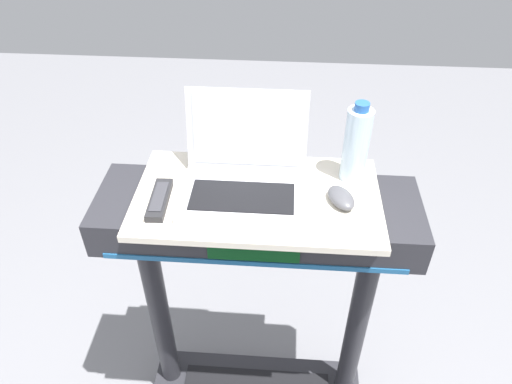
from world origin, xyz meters
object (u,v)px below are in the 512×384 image
Objects in this scene: computer_mouse at (341,198)px; water_bottle at (356,144)px; laptop at (244,173)px; tv_remote at (159,199)px.

water_bottle is at bearing 47.75° from computer_mouse.
laptop is 0.24m from tv_remote.
laptop is 2.07× the size of tv_remote.
water_bottle reaches higher than computer_mouse.
tv_remote is at bearing -158.93° from laptop.
tv_remote is at bearing 159.76° from computer_mouse.
laptop reaches higher than tv_remote.
tv_remote is at bearing -163.79° from water_bottle.
tv_remote is (-0.52, -0.15, -0.10)m from water_bottle.
laptop is at bearing -166.56° from water_bottle.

